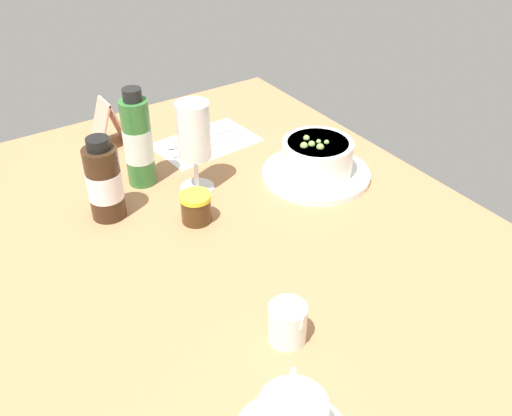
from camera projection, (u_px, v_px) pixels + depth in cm
name	position (u px, v px, depth cm)	size (l,w,h in cm)	color
ground_plane	(230.00, 256.00, 92.62)	(110.00, 84.00, 3.00)	#A8754C
porridge_bowl	(317.00, 161.00, 107.23)	(19.82, 19.82, 8.02)	white
cutlery_setting	(204.00, 142.00, 119.73)	(14.67, 20.98, 0.90)	white
creamer_jug	(288.00, 323.00, 74.69)	(5.98, 4.96, 6.01)	white
wine_glass	(194.00, 135.00, 100.17)	(6.08, 6.08, 16.40)	white
jam_jar	(196.00, 207.00, 96.41)	(5.18, 5.18, 5.06)	#442C14
sauce_bottle_brown	(104.00, 182.00, 95.41)	(5.74, 5.74, 14.45)	#382314
sauce_bottle_green	(138.00, 142.00, 103.11)	(5.10, 5.10, 18.08)	#337233
menu_card	(108.00, 123.00, 116.79)	(5.83, 6.75, 9.70)	tan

